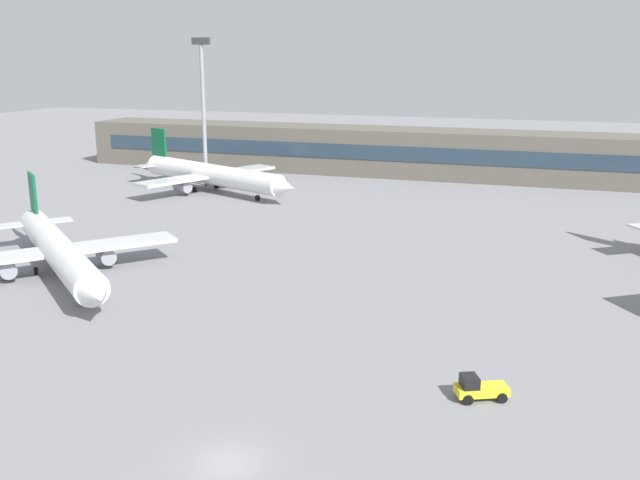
# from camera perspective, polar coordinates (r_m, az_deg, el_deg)

# --- Properties ---
(ground_plane) EXTENTS (400.00, 400.00, 0.00)m
(ground_plane) POSITION_cam_1_polar(r_m,az_deg,el_deg) (78.89, 5.36, -2.56)
(ground_plane) COLOR gray
(terminal_building) EXTENTS (158.00, 12.13, 9.00)m
(terminal_building) POSITION_cam_1_polar(r_m,az_deg,el_deg) (140.77, 11.60, 6.63)
(terminal_building) COLOR #5B564C
(terminal_building) RESTS_ON ground_plane
(airplane_near) EXTENTS (29.49, 26.91, 9.14)m
(airplane_near) POSITION_cam_1_polar(r_m,az_deg,el_deg) (81.20, -19.99, -0.85)
(airplane_near) COLOR silver
(airplane_near) RESTS_ON ground_plane
(airplane_far) EXTENTS (37.58, 27.09, 9.89)m
(airplane_far) POSITION_cam_1_polar(r_m,az_deg,el_deg) (125.50, -8.51, 5.15)
(airplane_far) COLOR white
(airplane_far) RESTS_ON ground_plane
(baggage_tug_yellow) EXTENTS (3.90, 2.96, 1.75)m
(baggage_tug_yellow) POSITION_cam_1_polar(r_m,az_deg,el_deg) (51.65, 12.44, -11.39)
(baggage_tug_yellow) COLOR yellow
(baggage_tug_yellow) RESTS_ON ground_plane
(floodlight_tower_west) EXTENTS (3.20, 0.80, 25.89)m
(floodlight_tower_west) POSITION_cam_1_polar(r_m,az_deg,el_deg) (130.43, -9.24, 10.76)
(floodlight_tower_west) COLOR gray
(floodlight_tower_west) RESTS_ON ground_plane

